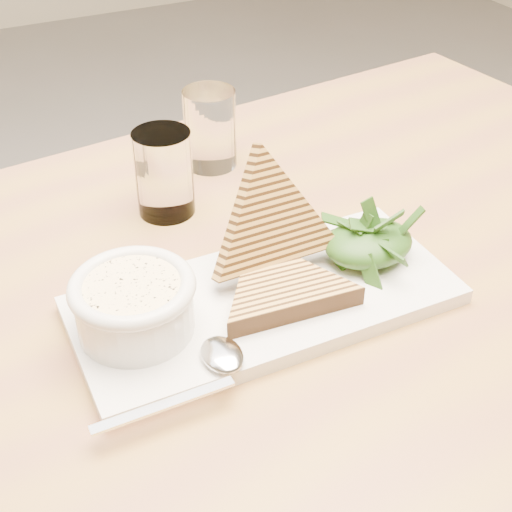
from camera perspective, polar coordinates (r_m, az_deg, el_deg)
name	(u,v)px	position (r m, az deg, el deg)	size (l,w,h in m)	color
floor	(297,487)	(1.48, 3.28, -17.98)	(6.00, 6.00, 0.00)	slate
table_top	(275,313)	(0.74, 1.53, -4.61)	(1.24, 0.83, 0.04)	olive
table_leg_br	(440,261)	(1.47, 14.48, -0.37)	(0.06, 0.06, 0.70)	olive
platter	(265,300)	(0.71, 0.72, -3.56)	(0.38, 0.17, 0.02)	silver
soup_bowl	(135,311)	(0.66, -9.65, -4.34)	(0.11, 0.11, 0.04)	silver
soup	(132,288)	(0.65, -9.89, -2.57)	(0.09, 0.09, 0.01)	#FEE19E
bowl_rim	(132,287)	(0.64, -9.91, -2.43)	(0.12, 0.12, 0.01)	silver
sandwich_flat	(281,288)	(0.70, 2.00, -2.59)	(0.16, 0.16, 0.02)	#C38F41
sandwich_lean	(271,223)	(0.71, 1.23, 2.63)	(0.16, 0.16, 0.09)	#C38F41
salad_base	(369,243)	(0.75, 9.01, 1.02)	(0.10, 0.08, 0.04)	#183F11
arugula_pile	(369,237)	(0.75, 9.07, 1.55)	(0.11, 0.10, 0.05)	#2A4D16
spoon_bowl	(222,354)	(0.63, -2.72, -7.87)	(0.04, 0.05, 0.01)	silver
spoon_handle	(164,405)	(0.60, -7.38, -11.76)	(0.12, 0.01, 0.00)	silver
glass_near	(164,173)	(0.84, -7.36, 6.58)	(0.07, 0.07, 0.10)	white
glass_far	(210,129)	(0.93, -3.69, 10.13)	(0.07, 0.07, 0.10)	white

